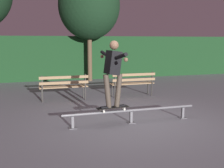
{
  "coord_description": "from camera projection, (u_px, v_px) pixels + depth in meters",
  "views": [
    {
      "loc": [
        -2.45,
        -6.24,
        1.97
      ],
      "look_at": [
        -0.23,
        0.75,
        0.85
      ],
      "focal_mm": 45.23,
      "sensor_mm": 36.0,
      "label": 1
    }
  ],
  "objects": [
    {
      "name": "ground_plane",
      "position": [
        130.0,
        122.0,
        6.91
      ],
      "size": [
        90.0,
        90.0,
        0.0
      ],
      "primitive_type": "plane",
      "color": "slate"
    },
    {
      "name": "hedge_backdrop",
      "position": [
        71.0,
        58.0,
        14.78
      ],
      "size": [
        24.0,
        1.2,
        2.21
      ],
      "primitive_type": "cube",
      "color": "#193D1E",
      "rests_on": "ground"
    },
    {
      "name": "grind_rail",
      "position": [
        131.0,
        113.0,
        6.82
      ],
      "size": [
        3.36,
        0.18,
        0.34
      ],
      "color": "slate",
      "rests_on": "ground"
    },
    {
      "name": "skateboard",
      "position": [
        113.0,
        108.0,
        6.66
      ],
      "size": [
        0.8,
        0.29,
        0.09
      ],
      "color": "black",
      "rests_on": "grind_rail"
    },
    {
      "name": "skateboarder",
      "position": [
        113.0,
        68.0,
        6.52
      ],
      "size": [
        0.63,
        1.4,
        1.56
      ],
      "color": "black",
      "rests_on": "skateboard"
    },
    {
      "name": "park_bench_leftmost",
      "position": [
        64.0,
        85.0,
        9.32
      ],
      "size": [
        1.6,
        0.42,
        0.88
      ],
      "color": "#282623",
      "rests_on": "ground"
    },
    {
      "name": "park_bench_left_center",
      "position": [
        133.0,
        82.0,
        10.06
      ],
      "size": [
        1.6,
        0.42,
        0.88
      ],
      "color": "#282623",
      "rests_on": "ground"
    },
    {
      "name": "tree_behind_benches",
      "position": [
        89.0,
        6.0,
        13.5
      ],
      "size": [
        2.95,
        2.95,
        5.28
      ],
      "color": "brown",
      "rests_on": "ground"
    }
  ]
}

